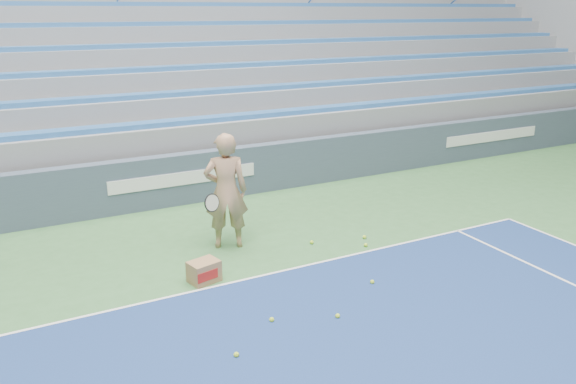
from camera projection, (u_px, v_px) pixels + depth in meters
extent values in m
cube|color=white|center=(261.00, 276.00, 8.85)|extent=(10.97, 0.05, 0.00)
cube|color=#3D4B5D|center=(183.00, 179.00, 12.06)|extent=(30.00, 0.30, 1.10)
cube|color=white|center=(185.00, 178.00, 11.91)|extent=(3.20, 0.02, 0.28)
cube|color=white|center=(493.00, 136.00, 15.85)|extent=(3.40, 0.02, 0.28)
cube|color=gray|center=(134.00, 138.00, 15.90)|extent=(30.00, 8.50, 1.10)
cube|color=gray|center=(132.00, 110.00, 15.65)|extent=(30.00, 8.50, 0.50)
cube|color=#3067AE|center=(170.00, 123.00, 12.28)|extent=(29.60, 0.42, 0.11)
cube|color=gray|center=(127.00, 90.00, 15.85)|extent=(30.00, 7.65, 0.50)
cube|color=#3067AE|center=(158.00, 95.00, 12.85)|extent=(29.60, 0.42, 0.11)
cube|color=gray|center=(122.00, 70.00, 16.05)|extent=(30.00, 6.80, 0.50)
cube|color=#3067AE|center=(148.00, 69.00, 13.41)|extent=(29.60, 0.42, 0.11)
cube|color=gray|center=(117.00, 52.00, 16.26)|extent=(30.00, 5.95, 0.50)
cube|color=#3067AE|center=(137.00, 46.00, 13.97)|extent=(29.60, 0.42, 0.11)
cube|color=gray|center=(113.00, 33.00, 16.46)|extent=(30.00, 5.10, 0.50)
cube|color=#3067AE|center=(128.00, 24.00, 14.53)|extent=(29.60, 0.42, 0.11)
cube|color=gray|center=(108.00, 15.00, 16.67)|extent=(30.00, 4.25, 0.50)
cube|color=#3067AE|center=(120.00, 4.00, 15.09)|extent=(29.60, 0.42, 0.11)
cube|color=gray|center=(522.00, 36.00, 21.76)|extent=(0.30, 8.80, 6.10)
cube|color=gray|center=(95.00, 21.00, 18.77)|extent=(31.00, 0.40, 7.30)
imported|color=tan|center=(226.00, 191.00, 9.68)|extent=(0.87, 0.70, 2.05)
cylinder|color=black|center=(212.00, 203.00, 9.34)|extent=(0.12, 0.27, 0.08)
cylinder|color=beige|center=(212.00, 203.00, 9.03)|extent=(0.29, 0.16, 0.28)
torus|color=black|center=(212.00, 203.00, 9.03)|extent=(0.31, 0.18, 0.30)
cube|color=#936E47|center=(204.00, 271.00, 8.65)|extent=(0.52, 0.43, 0.34)
cube|color=#B21E19|center=(208.00, 276.00, 8.50)|extent=(0.35, 0.10, 0.15)
sphere|color=#C0E32E|center=(312.00, 242.00, 10.07)|extent=(0.07, 0.07, 0.07)
sphere|color=#C0E32E|center=(338.00, 316.00, 7.65)|extent=(0.07, 0.07, 0.07)
sphere|color=#C0E32E|center=(236.00, 355.00, 6.79)|extent=(0.07, 0.07, 0.07)
sphere|color=#C0E32E|center=(272.00, 320.00, 7.56)|extent=(0.07, 0.07, 0.07)
sphere|color=#C0E32E|center=(366.00, 245.00, 9.96)|extent=(0.07, 0.07, 0.07)
sphere|color=#C0E32E|center=(365.00, 237.00, 10.31)|extent=(0.07, 0.07, 0.07)
sphere|color=#C0E32E|center=(372.00, 282.00, 8.60)|extent=(0.07, 0.07, 0.07)
sphere|color=#C0E32E|center=(212.00, 271.00, 8.95)|extent=(0.07, 0.07, 0.07)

